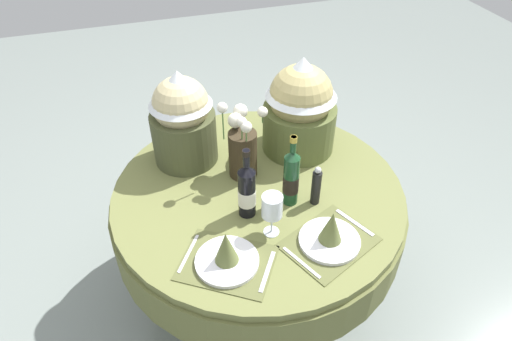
{
  "coord_description": "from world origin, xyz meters",
  "views": [
    {
      "loc": [
        -0.46,
        -1.43,
        2.07
      ],
      "look_at": [
        0.0,
        0.03,
        0.8
      ],
      "focal_mm": 31.87,
      "sensor_mm": 36.0,
      "label": 1
    }
  ],
  "objects_px": {
    "place_setting_right": "(330,234)",
    "wine_bottle_left": "(247,190)",
    "wine_glass_left": "(272,207)",
    "pepper_mill": "(316,186)",
    "flower_vase": "(242,147)",
    "dining_table": "(258,213)",
    "wine_bottle_centre": "(291,178)",
    "place_setting_left": "(227,255)",
    "gift_tub_back_left": "(182,115)",
    "gift_tub_back_right": "(300,103)"
  },
  "relations": [
    {
      "from": "dining_table",
      "to": "wine_bottle_centre",
      "type": "bearing_deg",
      "value": -47.76
    },
    {
      "from": "wine_glass_left",
      "to": "pepper_mill",
      "type": "bearing_deg",
      "value": 25.15
    },
    {
      "from": "dining_table",
      "to": "place_setting_left",
      "type": "xyz_separation_m",
      "value": [
        -0.24,
        -0.36,
        0.2
      ]
    },
    {
      "from": "place_setting_right",
      "to": "wine_bottle_centre",
      "type": "relative_size",
      "value": 1.23
    },
    {
      "from": "wine_bottle_centre",
      "to": "gift_tub_back_left",
      "type": "distance_m",
      "value": 0.58
    },
    {
      "from": "wine_glass_left",
      "to": "gift_tub_back_left",
      "type": "height_order",
      "value": "gift_tub_back_left"
    },
    {
      "from": "dining_table",
      "to": "place_setting_right",
      "type": "relative_size",
      "value": 3.16
    },
    {
      "from": "gift_tub_back_left",
      "to": "place_setting_left",
      "type": "bearing_deg",
      "value": -88.19
    },
    {
      "from": "wine_glass_left",
      "to": "gift_tub_back_right",
      "type": "distance_m",
      "value": 0.6
    },
    {
      "from": "flower_vase",
      "to": "wine_bottle_left",
      "type": "distance_m",
      "value": 0.26
    },
    {
      "from": "dining_table",
      "to": "place_setting_left",
      "type": "height_order",
      "value": "place_setting_left"
    },
    {
      "from": "wine_glass_left",
      "to": "place_setting_right",
      "type": "bearing_deg",
      "value": -31.24
    },
    {
      "from": "wine_bottle_centre",
      "to": "flower_vase",
      "type": "bearing_deg",
      "value": 119.66
    },
    {
      "from": "gift_tub_back_right",
      "to": "pepper_mill",
      "type": "bearing_deg",
      "value": -101.06
    },
    {
      "from": "place_setting_right",
      "to": "wine_bottle_left",
      "type": "bearing_deg",
      "value": 135.58
    },
    {
      "from": "place_setting_right",
      "to": "pepper_mill",
      "type": "xyz_separation_m",
      "value": [
        0.04,
        0.23,
        0.04
      ]
    },
    {
      "from": "wine_bottle_left",
      "to": "wine_glass_left",
      "type": "xyz_separation_m",
      "value": [
        0.06,
        -0.13,
        0.01
      ]
    },
    {
      "from": "wine_bottle_centre",
      "to": "pepper_mill",
      "type": "distance_m",
      "value": 0.12
    },
    {
      "from": "wine_glass_left",
      "to": "wine_bottle_left",
      "type": "bearing_deg",
      "value": 114.52
    },
    {
      "from": "dining_table",
      "to": "gift_tub_back_left",
      "type": "height_order",
      "value": "gift_tub_back_left"
    },
    {
      "from": "dining_table",
      "to": "gift_tub_back_right",
      "type": "relative_size",
      "value": 2.75
    },
    {
      "from": "wine_bottle_centre",
      "to": "pepper_mill",
      "type": "relative_size",
      "value": 1.77
    },
    {
      "from": "place_setting_right",
      "to": "flower_vase",
      "type": "xyz_separation_m",
      "value": [
        -0.2,
        0.51,
        0.1
      ]
    },
    {
      "from": "flower_vase",
      "to": "gift_tub_back_right",
      "type": "xyz_separation_m",
      "value": [
        0.32,
        0.11,
        0.1
      ]
    },
    {
      "from": "place_setting_left",
      "to": "wine_bottle_centre",
      "type": "distance_m",
      "value": 0.43
    },
    {
      "from": "wine_bottle_centre",
      "to": "pepper_mill",
      "type": "xyz_separation_m",
      "value": [
        0.1,
        -0.04,
        -0.04
      ]
    },
    {
      "from": "dining_table",
      "to": "pepper_mill",
      "type": "bearing_deg",
      "value": -36.7
    },
    {
      "from": "place_setting_right",
      "to": "wine_glass_left",
      "type": "bearing_deg",
      "value": 148.76
    },
    {
      "from": "dining_table",
      "to": "gift_tub_back_right",
      "type": "xyz_separation_m",
      "value": [
        0.28,
        0.24,
        0.4
      ]
    },
    {
      "from": "flower_vase",
      "to": "wine_bottle_centre",
      "type": "relative_size",
      "value": 1.18
    },
    {
      "from": "place_setting_right",
      "to": "wine_bottle_left",
      "type": "xyz_separation_m",
      "value": [
        -0.26,
        0.25,
        0.08
      ]
    },
    {
      "from": "pepper_mill",
      "to": "place_setting_right",
      "type": "bearing_deg",
      "value": -98.9
    },
    {
      "from": "wine_bottle_left",
      "to": "wine_bottle_centre",
      "type": "relative_size",
      "value": 0.97
    },
    {
      "from": "flower_vase",
      "to": "wine_glass_left",
      "type": "distance_m",
      "value": 0.39
    },
    {
      "from": "flower_vase",
      "to": "pepper_mill",
      "type": "height_order",
      "value": "flower_vase"
    },
    {
      "from": "place_setting_right",
      "to": "gift_tub_back_right",
      "type": "relative_size",
      "value": 0.87
    },
    {
      "from": "place_setting_left",
      "to": "gift_tub_back_left",
      "type": "xyz_separation_m",
      "value": [
        -0.02,
        0.68,
        0.2
      ]
    },
    {
      "from": "flower_vase",
      "to": "pepper_mill",
      "type": "distance_m",
      "value": 0.37
    },
    {
      "from": "wine_bottle_centre",
      "to": "wine_bottle_left",
      "type": "bearing_deg",
      "value": -176.08
    },
    {
      "from": "place_setting_right",
      "to": "wine_bottle_centre",
      "type": "xyz_separation_m",
      "value": [
        -0.06,
        0.27,
        0.09
      ]
    },
    {
      "from": "dining_table",
      "to": "place_setting_right",
      "type": "distance_m",
      "value": 0.46
    },
    {
      "from": "place_setting_left",
      "to": "flower_vase",
      "type": "relative_size",
      "value": 1.07
    },
    {
      "from": "gift_tub_back_right",
      "to": "wine_bottle_left",
      "type": "bearing_deg",
      "value": -135.02
    },
    {
      "from": "place_setting_right",
      "to": "gift_tub_back_left",
      "type": "xyz_separation_m",
      "value": [
        -0.43,
        0.7,
        0.2
      ]
    },
    {
      "from": "flower_vase",
      "to": "wine_glass_left",
      "type": "bearing_deg",
      "value": -89.32
    },
    {
      "from": "place_setting_right",
      "to": "gift_tub_back_right",
      "type": "height_order",
      "value": "gift_tub_back_right"
    },
    {
      "from": "gift_tub_back_left",
      "to": "flower_vase",
      "type": "bearing_deg",
      "value": -40.18
    },
    {
      "from": "dining_table",
      "to": "wine_bottle_left",
      "type": "distance_m",
      "value": 0.32
    },
    {
      "from": "pepper_mill",
      "to": "gift_tub_back_left",
      "type": "height_order",
      "value": "gift_tub_back_left"
    },
    {
      "from": "dining_table",
      "to": "pepper_mill",
      "type": "distance_m",
      "value": 0.35
    }
  ]
}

